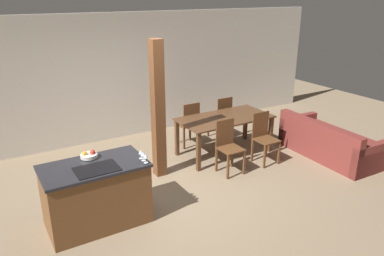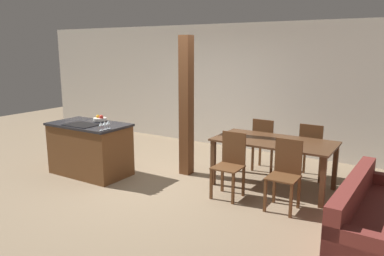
% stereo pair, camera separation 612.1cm
% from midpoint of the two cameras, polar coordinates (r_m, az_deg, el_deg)
% --- Properties ---
extents(ground_plane, '(16.00, 16.00, 0.00)m').
position_cam_midpoint_polar(ground_plane, '(5.46, -33.79, -12.49)').
color(ground_plane, '#847056').
extents(wall_back, '(11.20, 0.08, 2.70)m').
position_cam_midpoint_polar(wall_back, '(7.67, -35.31, 6.81)').
color(wall_back, silver).
rests_on(wall_back, ground_plane).
extents(kitchen_island, '(1.39, 0.79, 0.92)m').
position_cam_midpoint_polar(kitchen_island, '(5.32, -48.07, -11.32)').
color(kitchen_island, brown).
rests_on(kitchen_island, ground_plane).
extents(fruit_bowl, '(0.24, 0.24, 0.11)m').
position_cam_midpoint_polar(fruit_bowl, '(5.34, -48.57, -5.40)').
color(fruit_bowl, silver).
rests_on(fruit_bowl, kitchen_island).
extents(wine_glass_near, '(0.06, 0.06, 0.13)m').
position_cam_midpoint_polar(wine_glass_near, '(4.63, -43.62, -6.25)').
color(wine_glass_near, silver).
rests_on(wine_glass_near, kitchen_island).
extents(wine_glass_middle, '(0.06, 0.06, 0.13)m').
position_cam_midpoint_polar(wine_glass_middle, '(4.71, -43.44, -5.86)').
color(wine_glass_middle, silver).
rests_on(wine_glass_middle, kitchen_island).
extents(wine_glass_far, '(0.06, 0.06, 0.13)m').
position_cam_midpoint_polar(wine_glass_far, '(4.78, -43.27, -5.49)').
color(wine_glass_far, silver).
rests_on(wine_glass_far, kitchen_island).
extents(dining_table, '(1.85, 0.94, 0.77)m').
position_cam_midpoint_polar(dining_table, '(6.01, -18.51, -0.04)').
color(dining_table, '#51331E').
rests_on(dining_table, ground_plane).
extents(dining_chair_near_left, '(0.40, 0.40, 0.96)m').
position_cam_midpoint_polar(dining_chair_near_left, '(5.36, -20.90, -4.67)').
color(dining_chair_near_left, brown).
rests_on(dining_chair_near_left, ground_plane).
extents(dining_chair_near_right, '(0.40, 0.40, 0.96)m').
position_cam_midpoint_polar(dining_chair_near_right, '(5.53, -12.48, -3.00)').
color(dining_chair_near_right, brown).
rests_on(dining_chair_near_right, ground_plane).
extents(dining_chair_far_left, '(0.40, 0.40, 0.96)m').
position_cam_midpoint_polar(dining_chair_far_left, '(6.65, -23.21, -0.23)').
color(dining_chair_far_left, brown).
rests_on(dining_chair_far_left, ground_plane).
extents(dining_chair_far_right, '(0.40, 0.40, 0.96)m').
position_cam_midpoint_polar(dining_chair_far_right, '(6.79, -16.33, 1.02)').
color(dining_chair_far_right, brown).
rests_on(dining_chair_far_right, ground_plane).
extents(couch, '(1.02, 2.01, 0.76)m').
position_cam_midpoint_polar(couch, '(5.73, 1.70, -4.29)').
color(couch, maroon).
rests_on(couch, ground_plane).
extents(timber_post, '(0.19, 0.19, 2.39)m').
position_cam_midpoint_polar(timber_post, '(5.60, -33.97, 1.74)').
color(timber_post, brown).
rests_on(timber_post, ground_plane).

